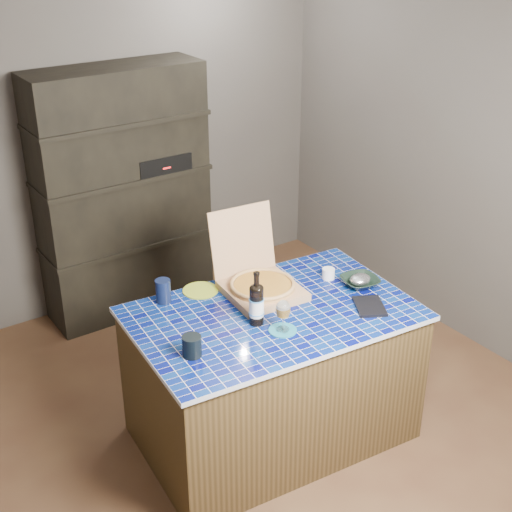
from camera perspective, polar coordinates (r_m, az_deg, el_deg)
room at (r=3.77m, az=-1.16°, el=2.84°), size 3.50×3.50×3.50m
shelving_unit at (r=5.15m, az=-10.53°, el=4.90°), size 1.20×0.41×1.80m
kitchen_island at (r=4.01m, az=1.31°, el=-9.45°), size 1.56×1.07×0.81m
pizza_box at (r=3.94m, az=0.34°, el=-2.16°), size 0.43×0.51×0.43m
mead_bottle at (r=3.63m, az=0.04°, el=-3.84°), size 0.08×0.08×0.30m
teal_trivet at (r=3.63m, az=2.15°, el=-5.96°), size 0.14×0.14×0.01m
wine_glass at (r=3.56m, az=2.18°, el=-4.35°), size 0.08×0.08×0.17m
tumbler at (r=3.43m, az=-5.16°, el=-7.19°), size 0.10×0.10×0.11m
dvd_case at (r=3.87m, az=9.07°, el=-3.98°), size 0.23×0.25×0.02m
bowl at (r=4.06m, az=8.32°, el=-2.05°), size 0.24×0.24×0.05m
foil_contents at (r=4.05m, az=8.33°, el=-1.87°), size 0.13×0.11×0.06m
white_jar at (r=4.12m, az=5.81°, el=-1.41°), size 0.07×0.07×0.06m
navy_cup at (r=3.88m, az=-7.44°, el=-2.79°), size 0.08×0.08×0.13m
green_trivet at (r=3.99m, az=-4.47°, el=-2.76°), size 0.20×0.20×0.01m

